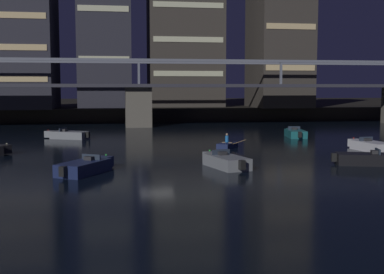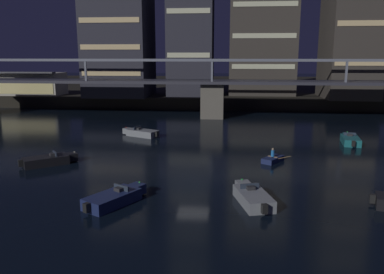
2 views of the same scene
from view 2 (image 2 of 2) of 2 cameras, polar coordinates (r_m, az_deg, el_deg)
ground_plane at (r=30.83m, az=0.14°, el=-6.84°), size 400.00×400.00×0.00m
far_riverbank at (r=111.37m, az=4.11°, el=7.26°), size 240.00×80.00×2.20m
river_bridge at (r=63.28m, az=3.03°, el=6.88°), size 85.55×6.40×9.38m
tower_west_low at (r=78.10m, az=-10.64°, el=14.54°), size 11.79×12.33×23.62m
tower_central at (r=81.51m, az=10.32°, el=16.33°), size 12.86×10.30×29.00m
tower_east_tall at (r=78.58m, az=22.56°, el=17.29°), size 8.82×12.07×33.00m
waterfront_pavilion at (r=84.76m, az=-22.33°, el=7.26°), size 12.40×7.40×4.70m
speedboat_near_left at (r=49.09m, az=-7.45°, el=0.61°), size 4.98×3.33×1.16m
speedboat_near_center at (r=48.12m, az=22.17°, el=-0.40°), size 2.34×5.23×1.16m
speedboat_mid_left at (r=27.19m, az=8.83°, el=-8.66°), size 2.76×5.19×1.16m
speedboat_mid_center at (r=27.17m, az=-11.26°, el=-8.77°), size 3.63×4.86×1.16m
speedboat_far_center at (r=38.30m, az=-20.33°, el=-3.22°), size 4.66×4.05×1.16m
dinghy_with_paddler at (r=37.68m, az=11.78°, el=-3.18°), size 2.70×2.77×1.36m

